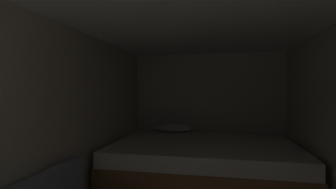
{
  "coord_description": "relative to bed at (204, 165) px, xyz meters",
  "views": [
    {
      "loc": [
        0.22,
        -0.1,
        1.4
      ],
      "look_at": [
        -0.38,
        2.84,
        1.36
      ],
      "focal_mm": 27.53,
      "sensor_mm": 36.0,
      "label": 1
    }
  ],
  "objects": [
    {
      "name": "wall_left",
      "position": [
        -1.33,
        -1.52,
        0.69
      ],
      "size": [
        0.05,
        4.96,
        2.06
      ],
      "primitive_type": "cube",
      "color": "beige",
      "rests_on": "ground"
    },
    {
      "name": "ceiling_slab",
      "position": [
        0.01,
        -1.52,
        1.75
      ],
      "size": [
        2.72,
        4.96,
        0.05
      ],
      "primitive_type": "cube",
      "color": "white",
      "rests_on": "wall_left"
    },
    {
      "name": "bed",
      "position": [
        0.0,
        0.0,
        0.0
      ],
      "size": [
        2.5,
        1.84,
        0.85
      ],
      "color": "olive",
      "rests_on": "ground"
    },
    {
      "name": "wall_back",
      "position": [
        0.01,
        0.99,
        0.69
      ],
      "size": [
        2.72,
        0.05,
        2.06
      ],
      "primitive_type": "cube",
      "color": "beige",
      "rests_on": "ground"
    }
  ]
}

